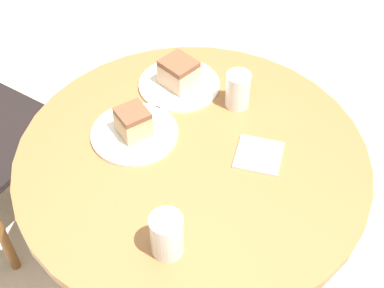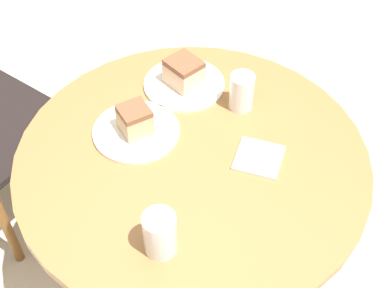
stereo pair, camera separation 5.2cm
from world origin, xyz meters
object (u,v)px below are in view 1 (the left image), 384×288
(cake_slice_near, at_px, (179,73))
(glass_water, at_px, (238,92))
(plate_near, at_px, (179,85))
(cake_slice_far, at_px, (133,122))
(plate_far, at_px, (135,133))
(glass_lemonade, at_px, (167,236))

(cake_slice_near, bearing_deg, glass_water, -86.33)
(plate_near, xyz_separation_m, cake_slice_near, (-0.00, 0.00, 0.05))
(glass_water, bearing_deg, cake_slice_far, 142.74)
(plate_near, xyz_separation_m, plate_far, (-0.24, 0.00, 0.00))
(plate_far, height_order, glass_water, glass_water)
(plate_near, relative_size, cake_slice_far, 2.25)
(glass_lemonade, bearing_deg, cake_slice_near, 27.88)
(cake_slice_near, xyz_separation_m, cake_slice_far, (-0.24, 0.00, -0.00))
(glass_lemonade, bearing_deg, cake_slice_far, 45.31)
(plate_near, distance_m, glass_water, 0.20)
(glass_lemonade, xyz_separation_m, glass_water, (0.52, 0.08, -0.00))
(glass_lemonade, relative_size, glass_water, 1.04)
(cake_slice_near, bearing_deg, plate_far, 179.42)
(plate_near, xyz_separation_m, glass_water, (0.01, -0.19, 0.04))
(cake_slice_near, bearing_deg, plate_near, 0.00)
(glass_water, bearing_deg, glass_lemonade, -171.29)
(cake_slice_near, bearing_deg, cake_slice_far, 179.42)
(cake_slice_far, bearing_deg, glass_water, -37.26)
(glass_lemonade, height_order, glass_water, glass_lemonade)
(plate_far, distance_m, glass_water, 0.32)
(plate_near, height_order, glass_water, glass_water)
(plate_near, relative_size, cake_slice_near, 2.06)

